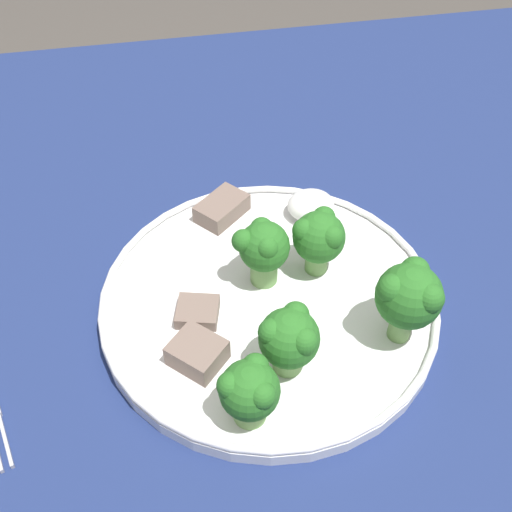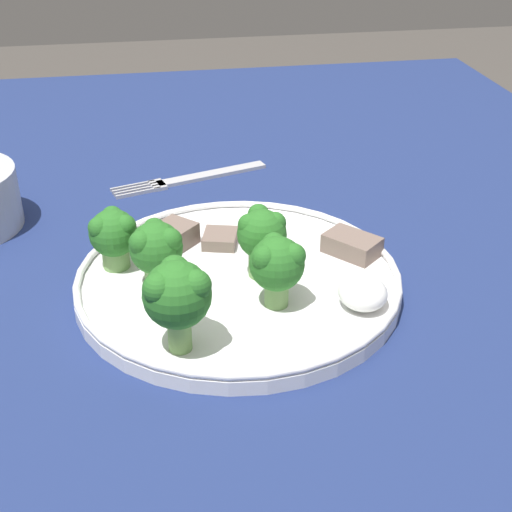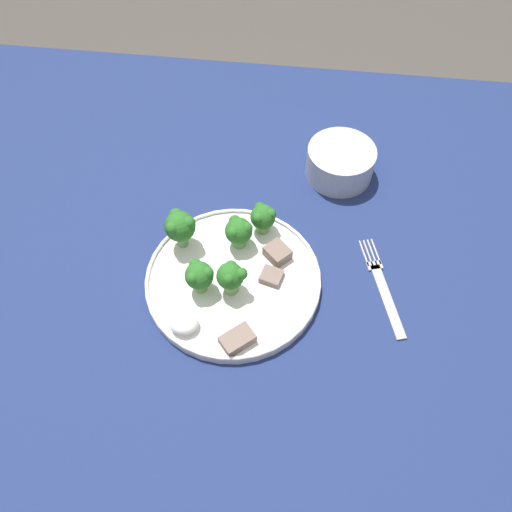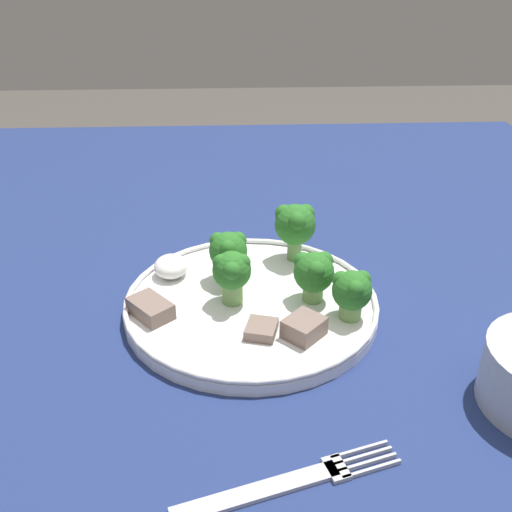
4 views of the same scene
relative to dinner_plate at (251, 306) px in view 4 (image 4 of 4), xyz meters
name	(u,v)px [view 4 (image 4 of 4)]	position (x,y,z in m)	size (l,w,h in m)	color
table	(284,372)	(0.00, 0.04, -0.10)	(1.33, 1.04, 0.73)	navy
dinner_plate	(251,306)	(0.00, 0.00, 0.00)	(0.27, 0.27, 0.02)	white
fork	(287,483)	(0.22, 0.02, -0.01)	(0.07, 0.18, 0.00)	#B2B2B7
broccoli_floret_near_rim_left	(314,272)	(-0.01, 0.07, 0.04)	(0.04, 0.04, 0.06)	#709E56
broccoli_floret_center_left	(295,224)	(-0.09, 0.05, 0.05)	(0.05, 0.05, 0.07)	#709E56
broccoli_floret_back_left	(228,251)	(-0.05, -0.02, 0.04)	(0.04, 0.04, 0.06)	#709E56
broccoli_floret_front_left	(352,291)	(0.03, 0.10, 0.03)	(0.04, 0.04, 0.05)	#709E56
broccoli_floret_center_back	(232,274)	(0.00, -0.02, 0.04)	(0.04, 0.04, 0.06)	#709E56
meat_slice_front_slice	(151,308)	(0.02, -0.10, 0.01)	(0.05, 0.05, 0.02)	#756056
meat_slice_middle_slice	(261,329)	(0.05, 0.01, 0.01)	(0.04, 0.04, 0.01)	#756056
meat_slice_rear_slice	(304,328)	(0.06, 0.05, 0.01)	(0.05, 0.05, 0.02)	#756056
sauce_dollop	(171,266)	(-0.06, -0.09, 0.01)	(0.04, 0.04, 0.02)	white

